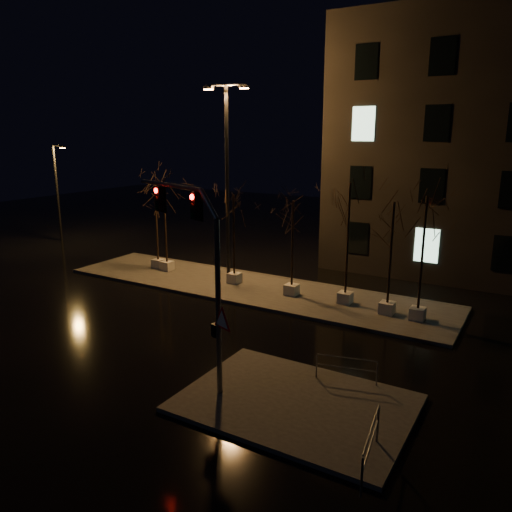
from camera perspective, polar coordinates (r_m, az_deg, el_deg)
The scene contains 15 objects.
ground at distance 22.73m, azimuth -8.81°, elevation -7.70°, with size 90.00×90.00×0.00m, color black.
median at distance 27.31m, azimuth -0.84°, elevation -3.64°, with size 22.00×5.00×0.15m, color #413F3A.
sidewalk_corner at distance 16.33m, azimuth 4.52°, elevation -16.41°, with size 7.00×5.00×0.15m, color #413F3A.
tree_0 at distance 30.79m, azimuth -11.41°, elevation 5.86°, with size 1.80×1.80×5.26m.
tree_1 at distance 30.13m, azimuth -10.43°, elevation 5.79°, with size 1.80×1.80×5.30m.
tree_2 at distance 27.10m, azimuth -2.57°, elevation 4.74°, with size 1.80×1.80×5.07m.
tree_3 at distance 25.06m, azimuth 4.23°, elevation 3.90°, with size 1.80×1.80×5.03m.
tree_4 at distance 23.98m, azimuth 10.58°, elevation 5.14°, with size 1.80×1.80×6.06m.
tree_5 at distance 23.04m, azimuth 15.32°, elevation 3.14°, with size 1.80×1.80×5.34m.
tree_6 at distance 22.61m, azimuth 18.73°, elevation 3.43°, with size 1.80×1.80×5.71m.
traffic_signal_mast at distance 15.98m, azimuth -6.64°, elevation -0.19°, with size 5.05×1.92×6.53m.
streetlight_main at distance 28.52m, azimuth -3.33°, elevation 9.92°, with size 2.68×0.75×10.72m.
streetlight_far at distance 41.73m, azimuth -21.71°, elevation 7.11°, with size 1.45×0.27×7.41m.
guard_rail_a at distance 17.35m, azimuth 10.29°, elevation -12.23°, with size 2.00×0.52×0.89m.
guard_rail_b at distance 13.48m, azimuth 12.99°, elevation -19.97°, with size 0.39×2.33×1.12m.
Camera 1 is at (13.57, -16.23, 8.31)m, focal length 35.00 mm.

